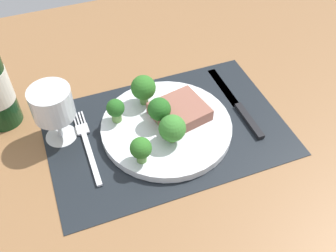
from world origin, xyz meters
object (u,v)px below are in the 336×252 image
Objects in this scene: wine_glass at (53,106)px; steak at (180,111)px; fork at (87,145)px; plate at (166,127)px; knife at (239,106)px.

steak is at bearing -11.56° from wine_glass.
steak is 0.52× the size of fork.
plate is 2.58× the size of steak.
knife is (13.15, -0.69, -2.55)cm from steak.
knife is (16.39, 0.53, -0.50)cm from plate.
knife is at bearing -0.57° from fork.
fork is 9.84cm from wine_glass.
steak is at bearing 20.67° from plate.
plate reaches higher than knife.
fork is 0.83× the size of knife.
steak is at bearing 0.42° from fork.
knife is at bearing -8.49° from wine_glass.
fork is 32.04cm from knife.
knife is at bearing -3.01° from steak.
knife is 37.40cm from wine_glass.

